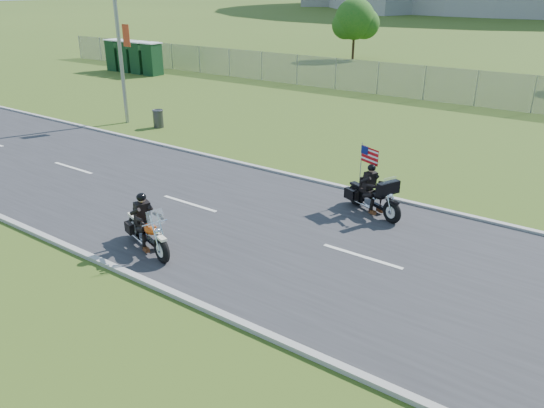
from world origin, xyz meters
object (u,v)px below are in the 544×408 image
Objects in this scene: porta_toilet_a at (152,60)px; trash_can at (158,119)px; motorcycle_follow at (374,198)px; streetlight at (119,2)px; porta_toilet_d at (116,56)px; porta_toilet_b at (140,58)px; motorcycle_lead at (147,233)px; porta_toilet_c at (128,57)px.

porta_toilet_a is 16.16m from trash_can.
trash_can is at bearing -172.28° from motorcycle_follow.
streetlight is 12.05× the size of trash_can.
porta_toilet_d is 1.07× the size of motorcycle_follow.
motorcycle_lead is at bearing -41.22° from porta_toilet_b.
porta_toilet_c is 1.00× the size of porta_toilet_d.
porta_toilet_c is (-12.82, 10.78, -4.49)m from streetlight.
streetlight reaches higher than trash_can.
streetlight is 4.35× the size of porta_toilet_d.
porta_toilet_d reaches higher than trash_can.
porta_toilet_b is at bearing 156.95° from motorcycle_lead.
porta_toilet_a reaches higher than motorcycle_follow.
porta_toilet_d is (-1.40, 0.00, 0.00)m from porta_toilet_c.
porta_toilet_b reaches higher than motorcycle_follow.
porta_toilet_a and porta_toilet_c have the same top height.
porta_toilet_b is 1.00× the size of porta_toilet_d.
porta_toilet_a is 2.77× the size of trash_can.
porta_toilet_c is at bearing 158.64° from motorcycle_lead.
streetlight reaches higher than motorcycle_lead.
porta_toilet_c is at bearing 175.66° from motorcycle_follow.
motorcycle_follow is (24.99, -14.30, -0.62)m from porta_toilet_a.
trash_can is at bearing -0.05° from streetlight.
porta_toilet_a is at bearing 0.00° from porta_toilet_d.
streetlight is 4.35× the size of porta_toilet_c.
porta_toilet_a is 1.00× the size of porta_toilet_d.
streetlight is 4.63× the size of motorcycle_follow.
porta_toilet_a and porta_toilet_d have the same top height.
trash_can is (-12.98, 3.52, -0.11)m from motorcycle_follow.
porta_toilet_d is at bearing 180.00° from porta_toilet_a.
porta_toilet_d is 19.48m from trash_can.
porta_toilet_c is 31.26m from motorcycle_follow.
porta_toilet_c is 1.40m from porta_toilet_d.
porta_toilet_d is 32.30m from motorcycle_lead.
porta_toilet_b is at bearing 0.00° from porta_toilet_d.
motorcycle_follow is 13.45m from trash_can.
porta_toilet_c is at bearing 180.00° from porta_toilet_a.
porta_toilet_b is 1.02× the size of motorcycle_lead.
motorcycle_lead is at bearing -39.53° from porta_toilet_c.
trash_can is at bearing -41.92° from porta_toilet_a.
motorcycle_lead is (22.67, -19.86, -0.65)m from porta_toilet_b.
porta_toilet_b is (-1.40, 0.00, 0.00)m from porta_toilet_a.
porta_toilet_b is 30.03m from motorcycle_follow.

